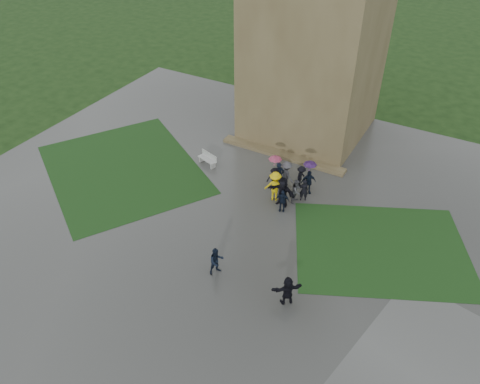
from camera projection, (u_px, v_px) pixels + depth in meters
The scene contains 10 objects.
ground at pixel (197, 251), 24.85m from camera, with size 120.00×120.00×0.00m, color black.
plaza at pixel (216, 229), 26.23m from camera, with size 34.00×34.00×0.02m, color #363634.
lawn_inset_left at pixel (123, 169), 30.94m from camera, with size 11.00×9.00×0.01m, color black.
lawn_inset_right at pixel (381, 248), 24.98m from camera, with size 9.00×7.00×0.01m, color black.
tower at pixel (319, 5), 29.82m from camera, with size 8.00×8.00×18.00m, color brown.
tower_plinth at pixel (282, 155), 32.13m from camera, with size 9.00×0.80×0.22m, color brown.
bench at pixel (208, 159), 31.12m from camera, with size 1.52×0.86×0.84m.
visitor_cluster at pixel (287, 183), 28.06m from camera, with size 3.09×3.55×2.34m.
pedestrian_mid at pixel (216, 261), 23.13m from camera, with size 0.76×0.44×1.56m, color black.
pedestrian_near at pixel (288, 291), 21.59m from camera, with size 1.48×0.53×1.59m, color black.
Camera 1 is at (10.82, -14.47, 17.50)m, focal length 35.00 mm.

